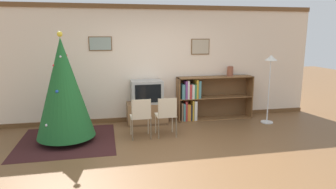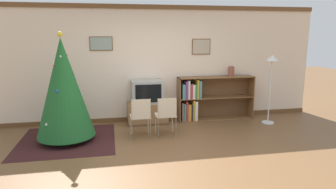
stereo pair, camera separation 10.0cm
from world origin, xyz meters
The scene contains 11 objects.
ground_plane centered at (0.00, 0.00, 0.00)m, with size 24.00×24.00×0.00m, color brown.
wall_back centered at (0.00, 2.25, 1.35)m, with size 8.07×0.11×2.70m.
area_rug centered at (-1.86, 1.10, 0.00)m, with size 1.83×1.83×0.01m.
christmas_tree centered at (-1.86, 1.10, 1.05)m, with size 1.09×1.09×2.09m.
tv_console centered at (-0.17, 1.94, 0.25)m, with size 0.91×0.48×0.49m.
television centered at (-0.17, 1.94, 0.75)m, with size 0.71×0.47×0.52m.
folding_chair_left centered at (-0.43, 0.95, 0.47)m, with size 0.40×0.40×0.82m.
folding_chair_right centered at (0.09, 0.95, 0.47)m, with size 0.40×0.40×0.82m.
bookshelf centered at (1.18, 2.02, 0.52)m, with size 1.86×0.36×1.04m.
vase centered at (1.89, 2.03, 1.16)m, with size 0.15×0.15×0.24m.
standing_lamp centered at (2.60, 1.42, 1.22)m, with size 0.28×0.28×1.58m.
Camera 1 is at (-1.08, -4.72, 2.06)m, focal length 32.00 mm.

